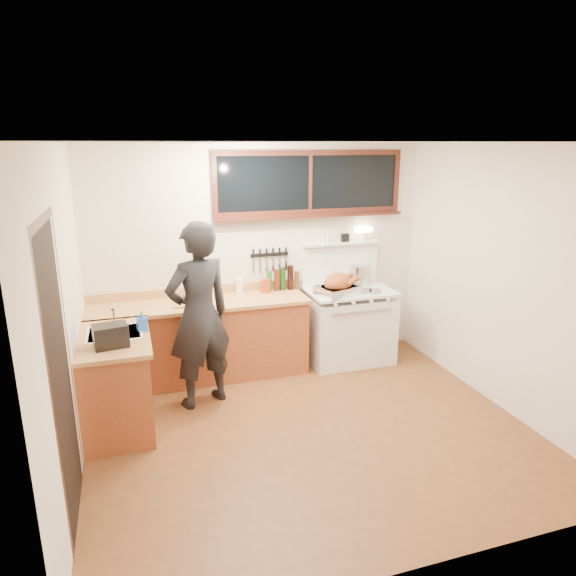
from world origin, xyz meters
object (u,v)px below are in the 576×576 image
object	(u,v)px
vintage_stove	(348,323)
cutting_board	(192,299)
man	(199,316)
roast_turkey	(338,286)

from	to	relation	value
vintage_stove	cutting_board	bearing A→B (deg)	-179.60
man	cutting_board	distance (m)	0.56
roast_turkey	man	bearing A→B (deg)	-165.71
man	roast_turkey	distance (m)	1.73
vintage_stove	man	world-z (taller)	man
man	roast_turkey	world-z (taller)	man
vintage_stove	roast_turkey	xyz separation A→B (m)	(-0.21, -0.15, 0.54)
man	cutting_board	world-z (taller)	man
cutting_board	roast_turkey	distance (m)	1.68
vintage_stove	roast_turkey	size ratio (longest dim) A/B	2.92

